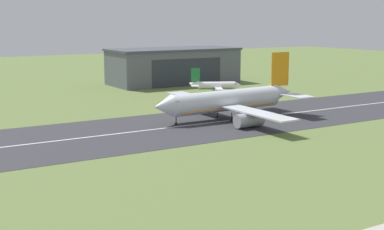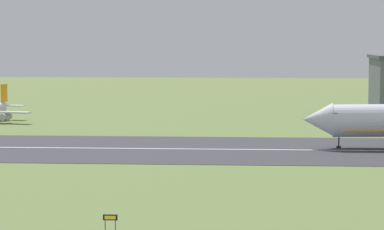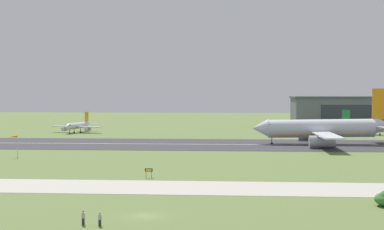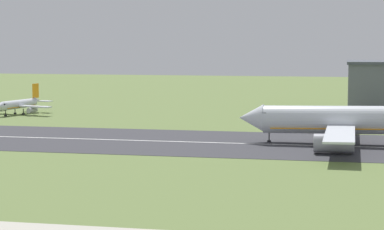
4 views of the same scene
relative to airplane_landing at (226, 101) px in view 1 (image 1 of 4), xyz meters
The scene contains 6 objects.
ground_plane 68.61m from the airplane_landing, 127.70° to the right, with size 680.68×680.68×0.00m, color olive.
runway_strip 42.24m from the airplane_landing, behind, with size 440.68×40.09×0.06m, color #333338.
runway_centreline 42.24m from the airplane_landing, behind, with size 396.61×0.70×0.01m, color silver.
hangar_building 86.11m from the airplane_landing, 71.08° to the left, with size 56.11×24.58×15.31m.
airplane_landing is the anchor object (origin of this frame).
airplane_parked_centre 49.05m from the airplane_landing, 60.18° to the left, with size 20.57×18.58×9.96m.
Camera 1 is at (-43.04, -17.61, 28.16)m, focal length 50.00 mm.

